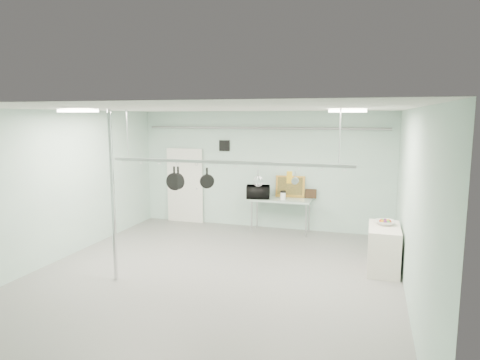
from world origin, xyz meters
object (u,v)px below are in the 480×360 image
(prep_table, at_px, (281,201))
(skillet_mid, at_px, (178,178))
(chrome_pole, at_px, (113,196))
(skillet_left, at_px, (174,178))
(pot_rack, at_px, (226,161))
(skillet_right, at_px, (207,178))
(coffee_canister, at_px, (283,196))
(fruit_bowl, at_px, (385,223))
(microwave, at_px, (258,192))
(side_cabinet, at_px, (383,248))

(prep_table, distance_m, skillet_mid, 3.73)
(chrome_pole, height_order, skillet_left, chrome_pole)
(pot_rack, distance_m, skillet_right, 0.51)
(coffee_canister, relative_size, fruit_bowl, 0.52)
(coffee_canister, bearing_deg, skillet_right, -105.17)
(prep_table, xyz_separation_m, microwave, (-0.59, -0.11, 0.24))
(pot_rack, height_order, skillet_left, pot_rack)
(fruit_bowl, bearing_deg, microwave, 148.23)
(side_cabinet, height_order, skillet_right, skillet_right)
(prep_table, xyz_separation_m, skillet_mid, (-1.39, -3.30, 1.02))
(coffee_canister, xyz_separation_m, skillet_mid, (-1.47, -3.19, 0.85))
(side_cabinet, relative_size, pot_rack, 0.25)
(prep_table, relative_size, skillet_right, 4.10)
(chrome_pole, bearing_deg, pot_rack, 25.35)
(pot_rack, bearing_deg, skillet_right, 180.00)
(side_cabinet, relative_size, skillet_left, 2.63)
(pot_rack, xyz_separation_m, coffee_canister, (0.48, 3.19, -1.23))
(chrome_pole, relative_size, skillet_mid, 6.99)
(pot_rack, relative_size, fruit_bowl, 12.80)
(skillet_left, bearing_deg, skillet_mid, -1.28)
(coffee_canister, relative_size, skillet_right, 0.50)
(prep_table, bearing_deg, chrome_pole, -118.71)
(microwave, xyz_separation_m, skillet_mid, (-0.80, -3.19, 0.78))
(prep_table, bearing_deg, fruit_bowl, -38.77)
(skillet_mid, bearing_deg, microwave, 94.69)
(chrome_pole, distance_m, skillet_left, 1.25)
(skillet_mid, bearing_deg, skillet_left, -161.21)
(coffee_canister, xyz_separation_m, skillet_left, (-1.56, -3.19, 0.85))
(prep_table, bearing_deg, pot_rack, -96.91)
(side_cabinet, xyz_separation_m, pot_rack, (-2.95, -1.10, 1.78))
(skillet_mid, distance_m, skillet_right, 0.61)
(coffee_canister, distance_m, fruit_bowl, 3.15)
(microwave, height_order, skillet_right, skillet_right)
(pot_rack, height_order, fruit_bowl, pot_rack)
(microwave, xyz_separation_m, skillet_left, (-0.89, -3.19, 0.78))
(microwave, xyz_separation_m, skillet_right, (-0.19, -3.19, 0.81))
(chrome_pole, relative_size, microwave, 5.21)
(microwave, bearing_deg, prep_table, 177.22)
(chrome_pole, xyz_separation_m, microwave, (1.71, 4.09, -0.52))
(chrome_pole, xyz_separation_m, skillet_left, (0.82, 0.90, 0.26))
(skillet_right, bearing_deg, side_cabinet, -8.60)
(fruit_bowl, bearing_deg, prep_table, 141.23)
(chrome_pole, height_order, skillet_mid, chrome_pole)
(pot_rack, bearing_deg, microwave, 93.41)
(side_cabinet, xyz_separation_m, coffee_canister, (-2.47, 2.09, 0.55))
(side_cabinet, distance_m, coffee_canister, 3.28)
(side_cabinet, relative_size, coffee_canister, 6.16)
(coffee_canister, bearing_deg, side_cabinet, -40.23)
(pot_rack, distance_m, coffee_canister, 3.45)
(skillet_mid, relative_size, skillet_right, 1.17)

